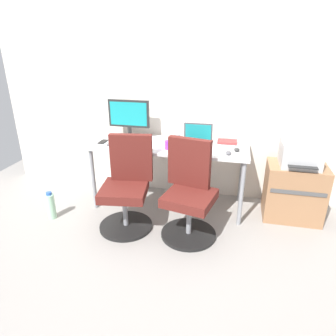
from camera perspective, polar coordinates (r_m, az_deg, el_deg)
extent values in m
plane|color=gray|center=(3.60, 0.18, -6.74)|extent=(5.28, 5.28, 0.00)
cube|color=silver|center=(3.55, 1.63, 15.11)|extent=(4.40, 0.04, 2.60)
cube|color=silver|center=(3.30, 0.19, 4.21)|extent=(1.71, 0.62, 0.03)
cylinder|color=gray|center=(3.47, -13.87, -2.09)|extent=(0.04, 0.04, 0.71)
cylinder|color=gray|center=(3.14, 13.65, -4.82)|extent=(0.04, 0.04, 0.71)
cylinder|color=gray|center=(3.90, -10.56, 1.03)|extent=(0.04, 0.04, 0.71)
cylinder|color=gray|center=(3.61, 13.67, -1.07)|extent=(0.04, 0.04, 0.71)
cylinder|color=black|center=(3.21, -7.89, -10.70)|extent=(0.54, 0.54, 0.03)
cylinder|color=gray|center=(3.11, -8.08, -7.85)|extent=(0.05, 0.05, 0.34)
cube|color=#591E19|center=(3.01, -8.30, -4.31)|extent=(0.50, 0.50, 0.09)
cube|color=#591E19|center=(3.04, -6.92, 1.95)|extent=(0.43, 0.13, 0.48)
cylinder|color=black|center=(3.06, 3.87, -12.26)|extent=(0.54, 0.54, 0.03)
cylinder|color=gray|center=(2.96, 3.97, -9.33)|extent=(0.05, 0.05, 0.34)
cube|color=#591E19|center=(2.85, 4.08, -5.66)|extent=(0.52, 0.52, 0.09)
cube|color=#591E19|center=(2.90, 4.02, 1.04)|extent=(0.43, 0.16, 0.48)
cube|color=#996B47|center=(3.47, 22.59, -4.16)|extent=(0.59, 0.40, 0.60)
cube|color=#4C4C4C|center=(3.25, 23.33, -4.33)|extent=(0.53, 0.01, 0.04)
cube|color=#B7B7B7|center=(3.32, 23.66, 2.36)|extent=(0.38, 0.34, 0.24)
cube|color=#262626|center=(3.15, 24.07, 0.11)|extent=(0.27, 0.06, 0.01)
cylinder|color=#A5D8B2|center=(3.50, -21.18, -6.75)|extent=(0.09, 0.09, 0.28)
cylinder|color=#2D59B2|center=(3.43, -21.54, -4.48)|extent=(0.06, 0.06, 0.03)
cylinder|color=#262626|center=(3.59, -7.18, 5.91)|extent=(0.18, 0.18, 0.01)
cylinder|color=#262626|center=(3.57, -7.23, 6.84)|extent=(0.04, 0.04, 0.11)
cube|color=#262626|center=(3.52, -7.39, 10.13)|extent=(0.48, 0.03, 0.31)
cube|color=teal|center=(3.51, -7.49, 10.07)|extent=(0.43, 0.00, 0.26)
cube|color=#4C4C51|center=(3.25, 5.33, 4.23)|extent=(0.31, 0.22, 0.02)
cube|color=#4C4C51|center=(3.34, 5.70, 6.74)|extent=(0.31, 0.05, 0.21)
cube|color=teal|center=(3.33, 5.69, 6.73)|extent=(0.28, 0.04, 0.18)
cube|color=#515156|center=(3.30, -8.40, 4.38)|extent=(0.34, 0.12, 0.02)
cube|color=silver|center=(3.03, 4.64, 2.89)|extent=(0.34, 0.12, 0.02)
ellipsoid|color=#2D2D2D|center=(3.17, 12.85, 3.41)|extent=(0.06, 0.10, 0.03)
ellipsoid|color=#515156|center=(3.06, 11.34, 2.83)|extent=(0.06, 0.10, 0.03)
cylinder|color=purple|center=(3.14, 0.13, 4.37)|extent=(0.08, 0.08, 0.09)
cylinder|color=slate|center=(3.30, 1.73, 5.39)|extent=(0.07, 0.07, 0.10)
cube|color=black|center=(3.46, -12.14, 4.88)|extent=(0.07, 0.14, 0.01)
cube|color=red|center=(3.41, 11.09, 4.87)|extent=(0.21, 0.15, 0.03)
cube|color=white|center=(3.34, -2.16, 4.77)|extent=(0.21, 0.30, 0.01)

